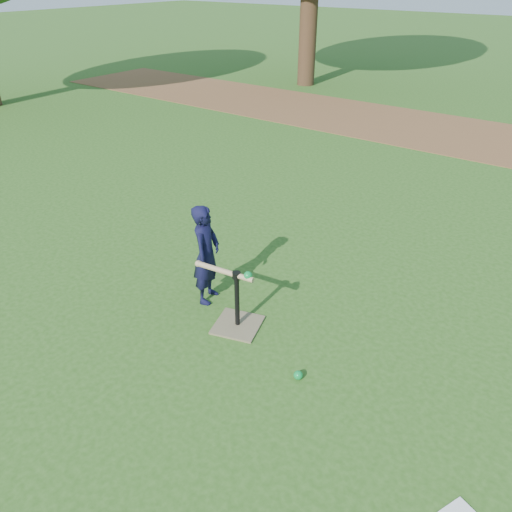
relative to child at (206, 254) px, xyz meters
The scene contains 6 objects.
ground 1.06m from the child, ahead, with size 80.00×80.00×0.00m, color #285116.
dirt_strip 7.67m from the child, 83.13° to the left, with size 24.00×3.00×0.01m, color brown.
child is the anchor object (origin of this frame).
wiffle_ball_ground 1.55m from the child, 17.55° to the right, with size 0.08×0.08×0.08m, color #0C8638.
batting_tee 0.71m from the child, 19.00° to the right, with size 0.54×0.54×0.61m.
swing_action 0.48m from the child, 24.66° to the right, with size 0.63×0.16×0.10m.
Camera 1 is at (2.09, -3.28, 3.04)m, focal length 35.00 mm.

